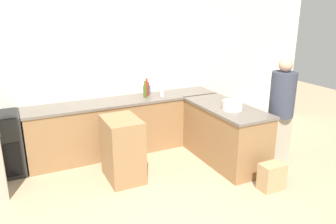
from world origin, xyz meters
TOP-DOWN VIEW (x-y plane):
  - ground_plane at (0.00, 0.00)m, footprint 14.00×14.00m
  - wall_back at (0.00, 2.23)m, footprint 8.00×0.06m
  - counter_back at (0.00, 1.91)m, footprint 3.20×0.61m
  - counter_peninsula at (1.26, 0.87)m, footprint 0.69×1.53m
  - island_table at (-0.37, 1.01)m, footprint 0.46×0.65m
  - mixing_bowl at (1.23, 0.69)m, footprint 0.30×0.30m
  - vinegar_bottle_clear at (0.61, 1.81)m, footprint 0.07×0.07m
  - olive_oil_bottle at (0.34, 1.89)m, footprint 0.06×0.06m
  - hot_sauce_bottle at (0.41, 1.98)m, footprint 0.08×0.08m
  - water_bottle_blue at (0.48, 2.09)m, footprint 0.08×0.08m
  - person_at_peninsula at (1.89, 0.38)m, footprint 0.36×0.36m
  - paper_bag at (1.31, -0.14)m, footprint 0.33×0.21m

SIDE VIEW (x-z plane):
  - ground_plane at x=0.00m, z-range 0.00..0.00m
  - paper_bag at x=1.31m, z-range 0.00..0.37m
  - island_table at x=-0.37m, z-range 0.00..0.90m
  - counter_back at x=0.00m, z-range 0.00..0.90m
  - counter_peninsula at x=1.26m, z-range 0.00..0.90m
  - person_at_peninsula at x=1.89m, z-range 0.06..1.72m
  - mixing_bowl at x=1.23m, z-range 0.90..1.03m
  - water_bottle_blue at x=0.48m, z-range 0.88..1.09m
  - vinegar_bottle_clear at x=0.61m, z-range 0.87..1.12m
  - olive_oil_bottle at x=0.34m, z-range 0.87..1.15m
  - hot_sauce_bottle at x=0.41m, z-range 0.87..1.16m
  - wall_back at x=0.00m, z-range 0.00..2.70m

